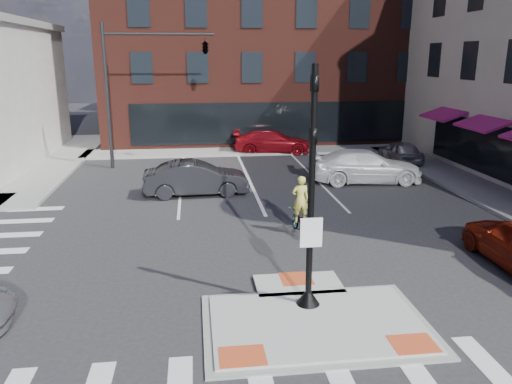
{
  "coord_description": "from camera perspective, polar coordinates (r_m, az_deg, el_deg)",
  "views": [
    {
      "loc": [
        -2.75,
        -10.93,
        6.27
      ],
      "look_at": [
        -0.83,
        4.53,
        2.0
      ],
      "focal_mm": 35.0,
      "sensor_mm": 36.0,
      "label": 1
    }
  ],
  "objects": [
    {
      "name": "ground",
      "position": [
        12.9,
        6.34,
        -13.86
      ],
      "size": [
        120.0,
        120.0,
        0.0
      ],
      "primitive_type": "plane",
      "color": "#28282B",
      "rests_on": "ground"
    },
    {
      "name": "refuge_island",
      "position": [
        12.66,
        6.63,
        -14.22
      ],
      "size": [
        5.4,
        4.65,
        0.13
      ],
      "color": "gray",
      "rests_on": "ground"
    },
    {
      "name": "sidewalk_e",
      "position": [
        25.69,
        25.03,
        -0.09
      ],
      "size": [
        3.0,
        24.0,
        0.15
      ],
      "primitive_type": "cube",
      "color": "gray",
      "rests_on": "ground"
    },
    {
      "name": "sidewalk_n",
      "position": [
        34.0,
        2.79,
        4.82
      ],
      "size": [
        26.0,
        3.0,
        0.15
      ],
      "primitive_type": "cube",
      "color": "gray",
      "rests_on": "ground"
    },
    {
      "name": "building_n",
      "position": [
        43.33,
        0.58,
        17.36
      ],
      "size": [
        24.4,
        18.4,
        15.5
      ],
      "color": "#4C1E17",
      "rests_on": "ground"
    },
    {
      "name": "building_far_left",
      "position": [
        62.95,
        -8.47,
        14.02
      ],
      "size": [
        10.0,
        12.0,
        10.0
      ],
      "primitive_type": "cube",
      "color": "slate",
      "rests_on": "ground"
    },
    {
      "name": "building_far_right",
      "position": [
        65.98,
        3.29,
        15.08
      ],
      "size": [
        12.0,
        12.0,
        12.0
      ],
      "primitive_type": "cube",
      "color": "brown",
      "rests_on": "ground"
    },
    {
      "name": "signal_pole",
      "position": [
        12.29,
        6.24,
        -3.33
      ],
      "size": [
        0.6,
        0.6,
        5.98
      ],
      "color": "black",
      "rests_on": "refuge_island"
    },
    {
      "name": "mast_arm_signal",
      "position": [
        28.94,
        -8.81,
        15.04
      ],
      "size": [
        6.1,
        2.24,
        8.0
      ],
      "color": "black",
      "rests_on": "ground"
    },
    {
      "name": "white_pickup",
      "position": [
        26.0,
        12.4,
        2.88
      ],
      "size": [
        5.83,
        2.69,
        1.65
      ],
      "primitive_type": "imported",
      "rotation": [
        0.0,
        0.0,
        1.5
      ],
      "color": "white",
      "rests_on": "ground"
    },
    {
      "name": "bg_car_dark",
      "position": [
        23.21,
        -6.85,
        1.56
      ],
      "size": [
        4.85,
        1.84,
        1.58
      ],
      "primitive_type": "imported",
      "rotation": [
        0.0,
        0.0,
        1.61
      ],
      "color": "#28282D",
      "rests_on": "ground"
    },
    {
      "name": "bg_car_silver",
      "position": [
        31.28,
        16.16,
        4.45
      ],
      "size": [
        1.69,
        4.06,
        1.38
      ],
      "primitive_type": "imported",
      "rotation": [
        0.0,
        0.0,
        3.13
      ],
      "color": "#B7BABF",
      "rests_on": "ground"
    },
    {
      "name": "bg_car_red",
      "position": [
        33.3,
        1.92,
        5.79
      ],
      "size": [
        5.44,
        2.87,
        1.5
      ],
      "primitive_type": "imported",
      "rotation": [
        0.0,
        0.0,
        1.42
      ],
      "color": "maroon",
      "rests_on": "ground"
    },
    {
      "name": "cyclist",
      "position": [
        18.07,
        5.05,
        -2.58
      ],
      "size": [
        0.75,
        1.75,
        2.17
      ],
      "rotation": [
        0.0,
        0.0,
        3.24
      ],
      "color": "#3F3F44",
      "rests_on": "ground"
    }
  ]
}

